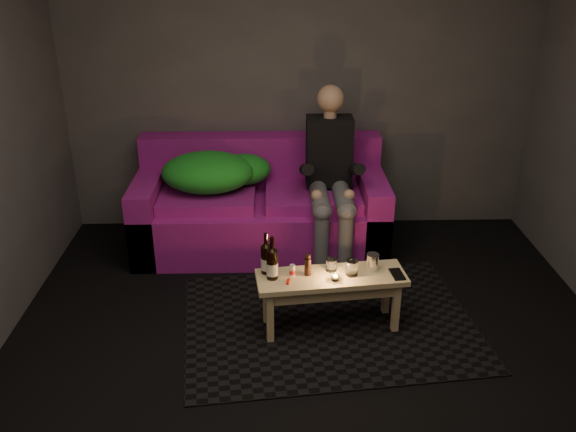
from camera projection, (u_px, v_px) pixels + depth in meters
name	position (u px, v px, depth m)	size (l,w,h in m)	color
floor	(315.00, 382.00, 3.62)	(4.50, 4.50, 0.00)	black
room	(314.00, 89.00, 3.37)	(4.50, 4.50, 4.50)	silver
rug	(329.00, 322.00, 4.19)	(1.96, 1.42, 0.01)	black
sofa	(261.00, 209.00, 5.14)	(2.05, 0.92, 0.88)	#821176
green_blanket	(214.00, 172.00, 4.98)	(0.90, 0.61, 0.31)	#177F1D
person	(330.00, 172.00, 4.84)	(0.37, 0.85, 1.37)	black
coffee_table	(331.00, 285.00, 4.00)	(1.01, 0.42, 0.40)	#DABD7F
beer_bottle_a	(266.00, 258.00, 3.96)	(0.07, 0.07, 0.29)	black
beer_bottle_b	(272.00, 263.00, 3.89)	(0.08, 0.08, 0.30)	black
salt_shaker	(292.00, 270.00, 3.95)	(0.04, 0.04, 0.08)	silver
pepper_mill	(308.00, 267.00, 3.96)	(0.04, 0.04, 0.12)	black
tumbler_back	(331.00, 265.00, 4.02)	(0.07, 0.07, 0.08)	white
tealight	(335.00, 277.00, 3.91)	(0.05, 0.05, 0.04)	white
tumbler_front	(352.00, 268.00, 3.96)	(0.08, 0.08, 0.10)	white
steel_cup	(372.00, 262.00, 4.02)	(0.08, 0.08, 0.11)	silver
smartphone	(397.00, 274.00, 3.98)	(0.08, 0.15, 0.01)	black
red_lighter	(288.00, 282.00, 3.89)	(0.02, 0.07, 0.01)	red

